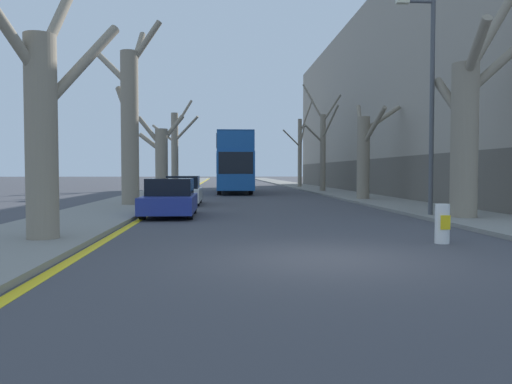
# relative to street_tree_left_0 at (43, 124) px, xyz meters

# --- Properties ---
(ground_plane) EXTENTS (300.00, 300.00, 0.00)m
(ground_plane) POSITION_rel_street_tree_left_0_xyz_m (6.01, -2.45, -2.73)
(ground_plane) COLOR #424247
(sidewalk_left) EXTENTS (3.43, 120.00, 0.12)m
(sidewalk_left) POSITION_rel_street_tree_left_0_xyz_m (-0.63, 47.55, -2.67)
(sidewalk_left) COLOR gray
(sidewalk_left) RESTS_ON ground
(sidewalk_right) EXTENTS (3.43, 120.00, 0.12)m
(sidewalk_right) POSITION_rel_street_tree_left_0_xyz_m (12.64, 47.55, -2.67)
(sidewalk_right) COLOR gray
(sidewalk_right) RESTS_ON ground
(building_facade_right) EXTENTS (10.08, 47.59, 13.77)m
(building_facade_right) POSITION_rel_street_tree_left_0_xyz_m (19.35, 27.08, 4.14)
(building_facade_right) COLOR #9E9384
(building_facade_right) RESTS_ON ground
(kerb_line_stripe) EXTENTS (0.24, 120.00, 0.01)m
(kerb_line_stripe) POSITION_rel_street_tree_left_0_xyz_m (1.27, 47.55, -2.73)
(kerb_line_stripe) COLOR yellow
(kerb_line_stripe) RESTS_ON ground
(street_tree_left_0) EXTENTS (2.56, 2.97, 6.10)m
(street_tree_left_0) POSITION_rel_street_tree_left_0_xyz_m (0.00, 0.00, 0.00)
(street_tree_left_0) COLOR gray
(street_tree_left_0) RESTS_ON ground
(street_tree_left_1) EXTENTS (3.75, 2.84, 8.70)m
(street_tree_left_1) POSITION_rel_street_tree_left_0_xyz_m (-0.22, 11.97, 1.36)
(street_tree_left_1) COLOR gray
(street_tree_left_1) RESTS_ON ground
(street_tree_left_2) EXTENTS (3.38, 1.77, 5.65)m
(street_tree_left_2) POSITION_rel_street_tree_left_0_xyz_m (-0.16, 23.50, -0.11)
(street_tree_left_2) COLOR gray
(street_tree_left_2) RESTS_ON ground
(street_tree_left_3) EXTENTS (4.56, 3.38, 8.15)m
(street_tree_left_3) POSITION_rel_street_tree_left_0_xyz_m (-0.12, 33.90, 1.06)
(street_tree_left_3) COLOR gray
(street_tree_left_3) RESTS_ON ground
(street_tree_right_0) EXTENTS (2.87, 3.23, 7.81)m
(street_tree_right_0) POSITION_rel_street_tree_left_0_xyz_m (12.25, 4.42, 0.44)
(street_tree_right_0) COLOR gray
(street_tree_right_0) RESTS_ON ground
(street_tree_right_1) EXTENTS (2.63, 4.54, 5.66)m
(street_tree_right_1) POSITION_rel_street_tree_left_0_xyz_m (12.11, 15.92, -0.01)
(street_tree_right_1) COLOR gray
(street_tree_right_1) RESTS_ON ground
(street_tree_right_2) EXTENTS (2.75, 3.12, 8.64)m
(street_tree_right_2) POSITION_rel_street_tree_left_0_xyz_m (12.05, 27.31, 0.89)
(street_tree_right_2) COLOR gray
(street_tree_right_2) RESTS_ON ground
(street_tree_right_3) EXTENTS (3.04, 1.66, 8.77)m
(street_tree_right_3) POSITION_rel_street_tree_left_0_xyz_m (11.99, 38.38, 1.08)
(street_tree_right_3) COLOR gray
(street_tree_right_3) RESTS_ON ground
(double_decker_bus) EXTENTS (2.61, 10.64, 4.46)m
(double_decker_bus) POSITION_rel_street_tree_left_0_xyz_m (5.02, 26.88, -0.20)
(double_decker_bus) COLOR #19519E
(double_decker_bus) RESTS_ON ground
(parked_car_0) EXTENTS (1.84, 3.95, 1.39)m
(parked_car_0) POSITION_rel_street_tree_left_0_xyz_m (2.16, 6.76, -2.08)
(parked_car_0) COLOR navy
(parked_car_0) RESTS_ON ground
(parked_car_1) EXTENTS (1.72, 4.08, 1.43)m
(parked_car_1) POSITION_rel_street_tree_left_0_xyz_m (2.16, 13.26, -2.07)
(parked_car_1) COLOR silver
(parked_car_1) RESTS_ON ground
(lamp_post) EXTENTS (1.40, 0.20, 7.71)m
(lamp_post) POSITION_rel_street_tree_left_0_xyz_m (11.34, 5.42, 1.58)
(lamp_post) COLOR #4C4F54
(lamp_post) RESTS_ON ground
(traffic_bollard) EXTENTS (0.33, 0.34, 0.91)m
(traffic_bollard) POSITION_rel_street_tree_left_0_xyz_m (9.10, -0.68, -2.28)
(traffic_bollard) COLOR white
(traffic_bollard) RESTS_ON ground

